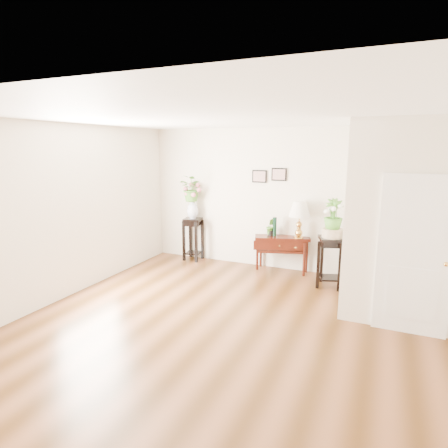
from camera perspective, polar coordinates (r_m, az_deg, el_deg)
The scene contains 20 objects.
floor at distance 5.31m, azimuth 2.30°, elevation -15.47°, with size 6.00×5.50×0.02m, color brown.
ceiling at distance 4.75m, azimuth 2.58°, elevation 16.23°, with size 6.00×5.50×0.02m, color white.
wall_back at distance 7.43m, azimuth 10.17°, elevation 3.55°, with size 6.00×0.02×2.80m, color beige.
wall_front at distance 2.59m, azimuth -20.80°, elevation -12.28°, with size 6.00×0.02×2.80m, color beige.
wall_left at distance 6.53m, azimuth -22.91°, elevation 1.73°, with size 0.02×5.50×2.80m, color beige.
partition at distance 6.28m, azimuth 26.90°, elevation 1.02°, with size 1.80×1.95×2.80m, color beige.
door at distance 5.38m, azimuth 27.07°, elevation -4.43°, with size 0.90×0.05×2.10m, color white.
art_print_left at distance 7.54m, azimuth 5.42°, elevation 7.24°, with size 0.30×0.02×0.25m, color black.
art_print_right at distance 7.42m, azimuth 8.38°, elevation 7.49°, with size 0.30×0.02×0.25m, color black.
wall_ornament at distance 6.35m, azimuth 18.84°, elevation 7.68°, with size 0.51×0.51×0.07m, color orange.
console_table at distance 7.50m, azimuth 8.78°, elevation -4.51°, with size 1.06×0.35×0.71m, color #321208.
table_lamp at distance 7.27m, azimuth 11.40°, elevation 0.57°, with size 0.41×0.41×0.72m, color #C28F3D.
green_vase at distance 7.42m, azimuth 7.71°, elevation -0.50°, with size 0.08×0.08×0.37m, color black.
potted_plant at distance 7.44m, azimuth 7.16°, elevation -0.49°, with size 0.18×0.15×0.33m, color #428428.
plant_stand_a at distance 8.16m, azimuth -4.72°, elevation -2.31°, with size 0.36×0.36×0.92m, color black.
porcelain_vase at distance 8.03m, azimuth -4.80°, elevation 2.44°, with size 0.24×0.24×0.41m, color silver, non-canonical shape.
lily_arrangement at distance 7.97m, azimuth -4.86°, elevation 5.68°, with size 0.51×0.44×0.56m, color #428428.
plant_stand_b at distance 6.85m, azimuth 15.94°, elevation -5.60°, with size 0.42×0.42×0.89m, color black.
ceramic_bowl at distance 6.71m, azimuth 16.19°, elevation -1.31°, with size 0.35×0.35×0.16m, color #BAA795.
narcissus at distance 6.65m, azimuth 16.34°, elevation 1.35°, with size 0.31×0.31×0.55m, color #428428.
Camera 1 is at (1.71, -4.41, 2.42)m, focal length 30.00 mm.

